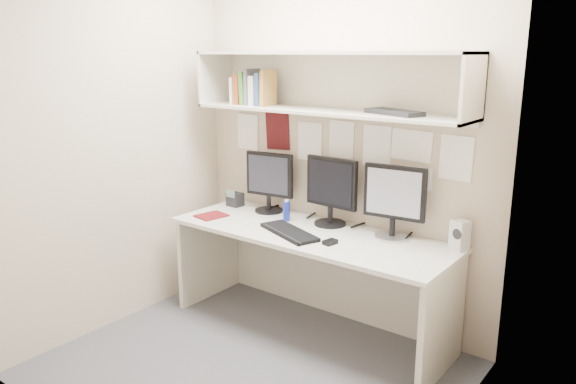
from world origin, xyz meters
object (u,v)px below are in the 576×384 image
Objects in this scene: maroon_notebook at (211,216)px; desk_phone at (235,199)px; desk at (310,281)px; keyboard at (289,232)px; monitor_center at (331,189)px; monitor_right at (394,199)px; speaker at (460,235)px; monitor_left at (269,180)px.

desk_phone is (-0.06, 0.33, 0.05)m from maroon_notebook.
maroon_notebook is at bearing -169.04° from desk.
monitor_center is at bearing 95.10° from keyboard.
monitor_right reaches higher than keyboard.
monitor_center is 3.44× the size of desk_phone.
speaker is at bearing 24.47° from maroon_notebook.
desk is 0.83m from monitor_right.
desk_phone is at bearing 175.89° from monitor_right.
monitor_left reaches higher than desk.
monitor_right is at bearing -7.52° from monitor_left.
monitor_right is (0.51, 0.22, 0.62)m from desk.
desk is at bearing -9.34° from desk_phone.
speaker is at bearing 5.76° from monitor_center.
desk_phone is (-1.35, -0.05, -0.21)m from monitor_right.
monitor_left is 1.04m from monitor_right.
desk_phone reaches higher than maroon_notebook.
monitor_center is at bearing -158.00° from speaker.
monitor_center is 0.97× the size of keyboard.
keyboard reaches higher than maroon_notebook.
monitor_left is 0.62m from keyboard.
monitor_right reaches higher than monitor_center.
desk is at bearing -29.91° from monitor_left.
keyboard is (-0.10, -0.35, -0.25)m from monitor_center.
monitor_right reaches higher than maroon_notebook.
monitor_right is 2.57× the size of speaker.
monitor_left is (-0.53, 0.22, 0.61)m from desk.
monitor_left is at bearing 10.56° from desk_phone.
desk is at bearing 80.16° from keyboard.
maroon_notebook is at bearing -152.04° from monitor_center.
maroon_notebook is (-1.29, -0.37, -0.26)m from monitor_right.
keyboard is 0.71m from maroon_notebook.
monitor_left is at bearing -158.91° from speaker.
monitor_center is 0.48m from monitor_right.
maroon_notebook is at bearing -131.91° from monitor_left.
monitor_right is 1.37m from maroon_notebook.
keyboard is at bearing 12.89° from maroon_notebook.
maroon_notebook is 0.33m from desk_phone.
keyboard is (-0.59, -0.35, -0.25)m from monitor_right.
desk_phone is (-0.85, 0.17, 0.42)m from desk.
monitor_center reaches higher than keyboard.
speaker reaches higher than desk.
monitor_right reaches higher than desk.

